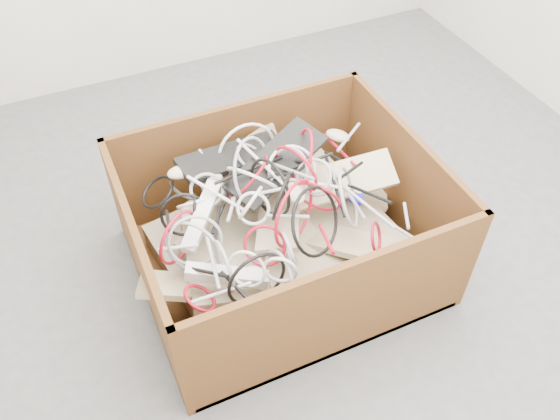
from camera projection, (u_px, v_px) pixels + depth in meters
name	position (u px, v px, depth m)	size (l,w,h in m)	color
ground	(323.00, 229.00, 2.47)	(3.00, 3.00, 0.00)	#4A4A4D
cardboard_box	(279.00, 244.00, 2.23)	(1.08, 0.90, 0.50)	#422810
keyboard_pile	(281.00, 206.00, 2.18)	(1.13, 0.88, 0.40)	#CCBA90
mice_scatter	(261.00, 202.00, 2.08)	(0.79, 0.72, 0.21)	beige
power_strip_left	(202.00, 216.00, 2.00)	(0.28, 0.05, 0.04)	silver
power_strip_right	(227.00, 275.00, 1.90)	(0.27, 0.05, 0.04)	silver
vga_plug	(356.00, 199.00, 2.11)	(0.04, 0.04, 0.02)	#120CC2
cable_tangle	(261.00, 203.00, 2.01)	(0.94, 0.75, 0.42)	#9F0B1D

